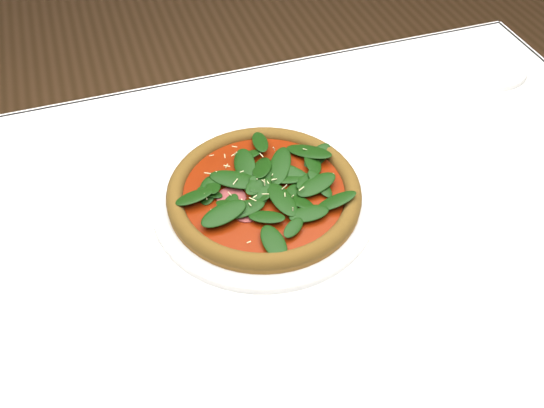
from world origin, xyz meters
name	(u,v)px	position (x,y,z in m)	size (l,w,h in m)	color
dining_table	(294,267)	(0.00, 0.00, 0.65)	(1.21, 0.81, 0.75)	white
plate	(264,200)	(-0.03, 0.05, 0.76)	(0.33, 0.33, 0.01)	silver
pizza	(264,191)	(-0.03, 0.05, 0.78)	(0.31, 0.31, 0.04)	#946223
saucer_far	(489,67)	(0.48, 0.25, 0.76)	(0.14, 0.14, 0.01)	silver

